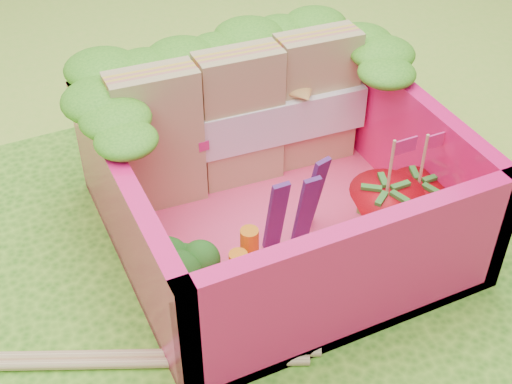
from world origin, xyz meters
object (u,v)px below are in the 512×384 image
(broccoli, at_px, (185,268))
(sandwich_stack, at_px, (241,119))
(bento_box, at_px, (276,181))
(strawberry_left, at_px, (383,219))
(strawberry_right, at_px, (415,205))

(broccoli, bearing_deg, sandwich_stack, 50.93)
(bento_box, xyz_separation_m, strawberry_left, (0.32, -0.31, -0.08))
(bento_box, xyz_separation_m, broccoli, (-0.49, -0.26, -0.04))
(sandwich_stack, xyz_separation_m, strawberry_left, (0.32, -0.66, -0.16))
(broccoli, relative_size, strawberry_right, 0.68)
(strawberry_left, bearing_deg, broccoli, 176.50)
(broccoli, xyz_separation_m, strawberry_left, (0.81, -0.05, -0.03))
(strawberry_left, height_order, strawberry_right, strawberry_left)
(bento_box, distance_m, broccoli, 0.56)
(broccoli, xyz_separation_m, strawberry_right, (0.99, -0.02, -0.05))
(sandwich_stack, bearing_deg, broccoli, -129.07)
(strawberry_left, distance_m, strawberry_right, 0.18)
(bento_box, bearing_deg, sandwich_stack, 89.16)
(bento_box, bearing_deg, strawberry_right, -28.54)
(sandwich_stack, height_order, strawberry_right, sandwich_stack)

